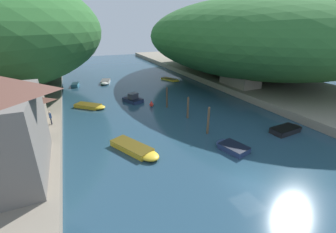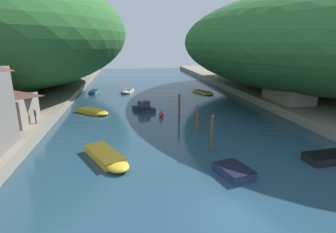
# 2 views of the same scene
# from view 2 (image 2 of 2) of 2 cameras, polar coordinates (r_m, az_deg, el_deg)

# --- Properties ---
(water_surface) EXTENTS (130.00, 130.00, 0.00)m
(water_surface) POSITION_cam_2_polar(r_m,az_deg,el_deg) (44.11, -1.07, 2.72)
(water_surface) COLOR #234256
(water_surface) RESTS_ON ground
(right_bank) EXTENTS (22.00, 120.00, 1.18)m
(right_bank) POSITION_cam_2_polar(r_m,az_deg,el_deg) (54.20, 27.64, 4.01)
(right_bank) COLOR gray
(right_bank) RESTS_ON ground
(hillside_left) EXTENTS (43.46, 60.84, 21.18)m
(hillside_left) POSITION_cam_2_polar(r_m,az_deg,el_deg) (60.47, -30.99, 15.34)
(hillside_left) COLOR #2D662D
(hillside_left) RESTS_ON left_bank
(hillside_right) EXTENTS (43.94, 61.51, 17.70)m
(hillside_right) POSITION_cam_2_polar(r_m,az_deg,el_deg) (56.88, 27.67, 14.11)
(hillside_right) COLOR #2D662D
(hillside_right) RESTS_ON right_bank
(right_bank_cottage) EXTENTS (4.71, 8.38, 5.58)m
(right_bank_cottage) POSITION_cam_2_polar(r_m,az_deg,el_deg) (44.57, 24.88, 6.73)
(right_bank_cottage) COLOR gray
(right_bank_cottage) RESTS_ON right_bank
(boat_small_dinghy) EXTENTS (5.22, 5.00, 0.55)m
(boat_small_dinghy) POSITION_cam_2_polar(r_m,az_deg,el_deg) (39.57, -15.75, 1.00)
(boat_small_dinghy) COLOR gold
(boat_small_dinghy) RESTS_ON water_surface
(boat_near_quay) EXTENTS (3.64, 5.62, 0.40)m
(boat_near_quay) POSITION_cam_2_polar(r_m,az_deg,el_deg) (54.10, 7.89, 5.22)
(boat_near_quay) COLOR gold
(boat_near_quay) RESTS_ON water_surface
(boat_moored_right) EXTENTS (2.82, 4.01, 0.66)m
(boat_moored_right) POSITION_cam_2_polar(r_m,az_deg,el_deg) (21.75, 13.45, -10.96)
(boat_moored_right) COLOR navy
(boat_moored_right) RESTS_ON water_surface
(boat_yellow_tender) EXTENTS (2.03, 4.01, 0.70)m
(boat_yellow_tender) POSITION_cam_2_polar(r_m,az_deg,el_deg) (55.79, -15.64, 5.26)
(boat_yellow_tender) COLOR teal
(boat_yellow_tender) RESTS_ON water_surface
(boat_far_upstream) EXTENTS (3.01, 4.90, 0.70)m
(boat_far_upstream) POSITION_cam_2_polar(r_m,az_deg,el_deg) (54.97, -8.93, 5.51)
(boat_far_upstream) COLOR silver
(boat_far_upstream) RESTS_ON water_surface
(boat_navy_launch) EXTENTS (3.70, 4.84, 1.57)m
(boat_navy_launch) POSITION_cam_2_polar(r_m,az_deg,el_deg) (39.95, -5.58, 1.95)
(boat_navy_launch) COLOR navy
(boat_navy_launch) RESTS_ON water_surface
(boat_red_skiff) EXTENTS (4.83, 2.20, 0.71)m
(boat_red_skiff) POSITION_cam_2_polar(r_m,az_deg,el_deg) (27.17, 32.16, -7.48)
(boat_red_skiff) COLOR black
(boat_red_skiff) RESTS_ON water_surface
(boat_cabin_cruiser) EXTENTS (4.59, 6.63, 0.66)m
(boat_cabin_cruiser) POSITION_cam_2_polar(r_m,az_deg,el_deg) (23.51, -12.93, -8.82)
(boat_cabin_cruiser) COLOR gold
(boat_cabin_cruiser) RESTS_ON water_surface
(mooring_post_nearest) EXTENTS (0.29, 0.29, 3.58)m
(mooring_post_nearest) POSITION_cam_2_polar(r_m,az_deg,el_deg) (24.87, 9.48, -3.59)
(mooring_post_nearest) COLOR brown
(mooring_post_nearest) RESTS_ON water_surface
(mooring_post_second) EXTENTS (0.30, 0.30, 3.28)m
(mooring_post_second) POSITION_cam_2_polar(r_m,az_deg,el_deg) (29.97, 6.37, -0.42)
(mooring_post_second) COLOR brown
(mooring_post_second) RESTS_ON water_surface
(mooring_post_middle) EXTENTS (0.29, 0.29, 3.49)m
(mooring_post_middle) POSITION_cam_2_polar(r_m,az_deg,el_deg) (34.88, 2.46, 2.16)
(mooring_post_middle) COLOR #4C3D2D
(mooring_post_middle) RESTS_ON water_surface
(channel_buoy_near) EXTENTS (0.69, 0.69, 1.03)m
(channel_buoy_near) POSITION_cam_2_polar(r_m,az_deg,el_deg) (36.20, -1.47, 0.46)
(channel_buoy_near) COLOR red
(channel_buoy_near) RESTS_ON water_surface
(person_on_quay) EXTENTS (0.31, 0.42, 1.69)m
(person_on_quay) POSITION_cam_2_polar(r_m,az_deg,el_deg) (32.95, -26.94, 0.33)
(person_on_quay) COLOR #282D3D
(person_on_quay) RESTS_ON left_bank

